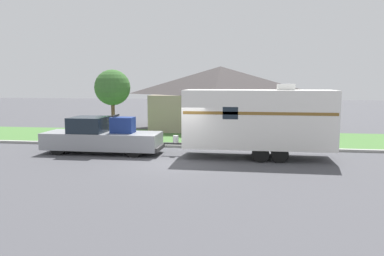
% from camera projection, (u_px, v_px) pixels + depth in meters
% --- Properties ---
extents(ground_plane, '(120.00, 120.00, 0.00)m').
position_uv_depth(ground_plane, '(177.00, 162.00, 17.35)').
color(ground_plane, '#47474C').
extents(curb_strip, '(80.00, 0.30, 0.14)m').
position_uv_depth(curb_strip, '(190.00, 146.00, 21.02)').
color(curb_strip, '#999993').
rests_on(curb_strip, ground_plane).
extents(lawn_strip, '(80.00, 7.00, 0.03)m').
position_uv_depth(lawn_strip, '(198.00, 138.00, 24.61)').
color(lawn_strip, '#477538').
rests_on(lawn_strip, ground_plane).
extents(house_across_street, '(10.60, 8.00, 4.86)m').
position_uv_depth(house_across_street, '(220.00, 96.00, 29.44)').
color(house_across_street, gray).
rests_on(house_across_street, ground_plane).
extents(pickup_truck, '(6.13, 1.91, 2.01)m').
position_uv_depth(pickup_truck, '(101.00, 137.00, 19.32)').
color(pickup_truck, black).
rests_on(pickup_truck, ground_plane).
extents(travel_trailer, '(8.19, 2.34, 3.58)m').
position_uv_depth(travel_trailer, '(258.00, 119.00, 18.03)').
color(travel_trailer, black).
rests_on(travel_trailer, ground_plane).
extents(mailbox, '(0.48, 0.20, 1.41)m').
position_uv_depth(mailbox, '(113.00, 125.00, 22.34)').
color(mailbox, brown).
rests_on(mailbox, ground_plane).
extents(tree_in_yard, '(2.36, 2.36, 4.48)m').
position_uv_depth(tree_in_yard, '(112.00, 88.00, 24.74)').
color(tree_in_yard, brown).
rests_on(tree_in_yard, ground_plane).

